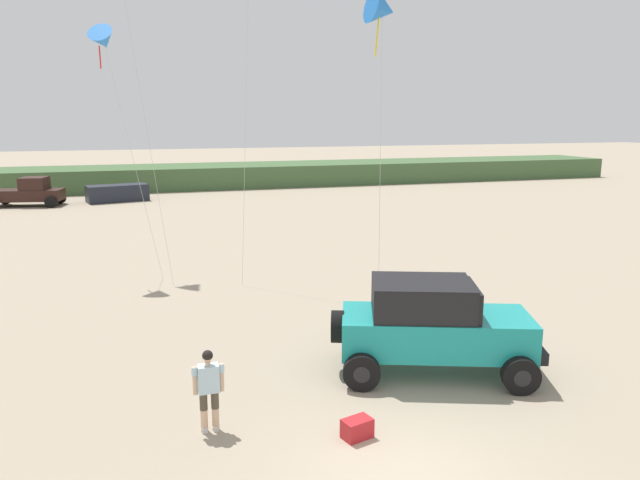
{
  "coord_description": "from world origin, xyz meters",
  "views": [
    {
      "loc": [
        -4.14,
        -8.57,
        6.01
      ],
      "look_at": [
        -0.27,
        3.94,
        3.33
      ],
      "focal_mm": 33.79,
      "sensor_mm": 36.0,
      "label": 1
    }
  ],
  "objects_px": {
    "jeep": "(433,325)",
    "distant_sedan": "(117,193)",
    "kite_orange_streamer": "(103,40)",
    "distant_pickup": "(29,192)",
    "cooler_box": "(357,428)",
    "person_watching": "(209,386)",
    "kite_blue_swept": "(382,10)"
  },
  "relations": [
    {
      "from": "cooler_box",
      "to": "distant_sedan",
      "type": "distance_m",
      "value": 36.22
    },
    {
      "from": "jeep",
      "to": "distant_sedan",
      "type": "relative_size",
      "value": 1.19
    },
    {
      "from": "cooler_box",
      "to": "kite_orange_streamer",
      "type": "relative_size",
      "value": 0.06
    },
    {
      "from": "jeep",
      "to": "kite_orange_streamer",
      "type": "xyz_separation_m",
      "value": [
        -7.32,
        12.24,
        7.56
      ]
    },
    {
      "from": "person_watching",
      "to": "cooler_box",
      "type": "bearing_deg",
      "value": -22.46
    },
    {
      "from": "jeep",
      "to": "person_watching",
      "type": "distance_m",
      "value": 5.54
    },
    {
      "from": "jeep",
      "to": "distant_pickup",
      "type": "xyz_separation_m",
      "value": [
        -13.5,
        32.92,
        -0.26
      ]
    },
    {
      "from": "distant_sedan",
      "to": "kite_blue_swept",
      "type": "distance_m",
      "value": 30.83
    },
    {
      "from": "distant_sedan",
      "to": "jeep",
      "type": "bearing_deg",
      "value": -90.23
    },
    {
      "from": "jeep",
      "to": "distant_sedan",
      "type": "distance_m",
      "value": 34.48
    },
    {
      "from": "distant_pickup",
      "to": "kite_blue_swept",
      "type": "height_order",
      "value": "kite_blue_swept"
    },
    {
      "from": "distant_pickup",
      "to": "person_watching",
      "type": "bearing_deg",
      "value": -76.65
    },
    {
      "from": "kite_orange_streamer",
      "to": "kite_blue_swept",
      "type": "height_order",
      "value": "kite_blue_swept"
    },
    {
      "from": "cooler_box",
      "to": "kite_blue_swept",
      "type": "distance_m",
      "value": 12.15
    },
    {
      "from": "distant_sedan",
      "to": "kite_orange_streamer",
      "type": "xyz_separation_m",
      "value": [
        0.45,
        -21.35,
        8.16
      ]
    },
    {
      "from": "distant_pickup",
      "to": "distant_sedan",
      "type": "bearing_deg",
      "value": 6.62
    },
    {
      "from": "distant_sedan",
      "to": "kite_orange_streamer",
      "type": "relative_size",
      "value": 0.45
    },
    {
      "from": "distant_sedan",
      "to": "kite_blue_swept",
      "type": "bearing_deg",
      "value": -86.58
    },
    {
      "from": "jeep",
      "to": "person_watching",
      "type": "bearing_deg",
      "value": -167.53
    },
    {
      "from": "jeep",
      "to": "cooler_box",
      "type": "height_order",
      "value": "jeep"
    },
    {
      "from": "cooler_box",
      "to": "person_watching",
      "type": "bearing_deg",
      "value": 141.84
    },
    {
      "from": "kite_orange_streamer",
      "to": "distant_pickup",
      "type": "bearing_deg",
      "value": 106.63
    },
    {
      "from": "person_watching",
      "to": "distant_sedan",
      "type": "height_order",
      "value": "person_watching"
    },
    {
      "from": "distant_pickup",
      "to": "kite_orange_streamer",
      "type": "distance_m",
      "value": 22.96
    },
    {
      "from": "jeep",
      "to": "kite_blue_swept",
      "type": "height_order",
      "value": "kite_blue_swept"
    },
    {
      "from": "distant_pickup",
      "to": "kite_blue_swept",
      "type": "xyz_separation_m",
      "value": [
        14.23,
        -27.73,
        8.17
      ]
    },
    {
      "from": "distant_pickup",
      "to": "kite_orange_streamer",
      "type": "height_order",
      "value": "kite_orange_streamer"
    },
    {
      "from": "distant_sedan",
      "to": "kite_blue_swept",
      "type": "height_order",
      "value": "kite_blue_swept"
    },
    {
      "from": "cooler_box",
      "to": "distant_pickup",
      "type": "relative_size",
      "value": 0.11
    },
    {
      "from": "cooler_box",
      "to": "distant_pickup",
      "type": "distance_m",
      "value": 36.82
    },
    {
      "from": "jeep",
      "to": "kite_blue_swept",
      "type": "distance_m",
      "value": 9.49
    },
    {
      "from": "jeep",
      "to": "distant_pickup",
      "type": "bearing_deg",
      "value": 112.3
    }
  ]
}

